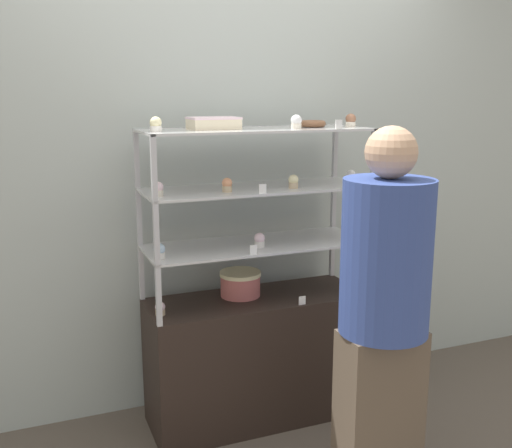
% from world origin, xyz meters
% --- Properties ---
extents(ground_plane, '(20.00, 20.00, 0.00)m').
position_xyz_m(ground_plane, '(0.00, 0.00, 0.00)').
color(ground_plane, brown).
extents(back_wall, '(8.00, 0.05, 2.60)m').
position_xyz_m(back_wall, '(0.00, 0.35, 1.30)').
color(back_wall, '#A8B2AD').
rests_on(back_wall, ground_plane).
extents(display_base, '(1.12, 0.41, 0.67)m').
position_xyz_m(display_base, '(0.00, 0.00, 0.33)').
color(display_base, black).
rests_on(display_base, ground_plane).
extents(display_riser_lower, '(1.12, 0.41, 0.29)m').
position_xyz_m(display_riser_lower, '(0.00, 0.00, 0.93)').
color(display_riser_lower, '#B7B7BC').
rests_on(display_riser_lower, display_base).
extents(display_riser_middle, '(1.12, 0.41, 0.29)m').
position_xyz_m(display_riser_middle, '(0.00, 0.00, 1.22)').
color(display_riser_middle, '#B7B7BC').
rests_on(display_riser_middle, display_riser_lower).
extents(display_riser_upper, '(1.12, 0.41, 0.29)m').
position_xyz_m(display_riser_upper, '(0.00, 0.00, 1.51)').
color(display_riser_upper, '#B7B7BC').
rests_on(display_riser_upper, display_riser_middle).
extents(layer_cake_centerpiece, '(0.21, 0.21, 0.13)m').
position_xyz_m(layer_cake_centerpiece, '(-0.06, 0.06, 0.73)').
color(layer_cake_centerpiece, '#C66660').
rests_on(layer_cake_centerpiece, display_base).
extents(sheet_cake_frosted, '(0.23, 0.17, 0.06)m').
position_xyz_m(sheet_cake_frosted, '(-0.21, 0.03, 1.56)').
color(sheet_cake_frosted, beige).
rests_on(sheet_cake_frosted, display_riser_upper).
extents(cupcake_0, '(0.05, 0.05, 0.06)m').
position_xyz_m(cupcake_0, '(-0.51, -0.06, 0.70)').
color(cupcake_0, '#CCB28C').
rests_on(cupcake_0, display_base).
extents(cupcake_1, '(0.05, 0.05, 0.06)m').
position_xyz_m(cupcake_1, '(0.51, -0.11, 0.70)').
color(cupcake_1, white).
rests_on(cupcake_1, display_base).
extents(price_tag_0, '(0.04, 0.00, 0.04)m').
position_xyz_m(price_tag_0, '(0.17, -0.19, 0.69)').
color(price_tag_0, white).
rests_on(price_tag_0, display_base).
extents(cupcake_2, '(0.05, 0.05, 0.07)m').
position_xyz_m(cupcake_2, '(-0.52, -0.10, 0.99)').
color(cupcake_2, white).
rests_on(cupcake_2, display_riser_lower).
extents(cupcake_3, '(0.05, 0.05, 0.07)m').
position_xyz_m(cupcake_3, '(-0.01, -0.07, 0.99)').
color(cupcake_3, white).
rests_on(cupcake_3, display_riser_lower).
extents(cupcake_4, '(0.05, 0.05, 0.07)m').
position_xyz_m(cupcake_4, '(0.52, -0.08, 0.99)').
color(cupcake_4, '#CCB28C').
rests_on(cupcake_4, display_riser_lower).
extents(price_tag_1, '(0.04, 0.00, 0.04)m').
position_xyz_m(price_tag_1, '(-0.09, -0.19, 0.98)').
color(price_tag_1, white).
rests_on(price_tag_1, display_riser_lower).
extents(cupcake_5, '(0.05, 0.05, 0.07)m').
position_xyz_m(cupcake_5, '(-0.51, -0.09, 1.27)').
color(cupcake_5, beige).
rests_on(cupcake_5, display_riser_middle).
extents(cupcake_6, '(0.05, 0.05, 0.07)m').
position_xyz_m(cupcake_6, '(-0.18, -0.08, 1.27)').
color(cupcake_6, '#CCB28C').
rests_on(cupcake_6, display_riser_middle).
extents(cupcake_7, '(0.05, 0.05, 0.07)m').
position_xyz_m(cupcake_7, '(0.16, -0.10, 1.27)').
color(cupcake_7, '#CCB28C').
rests_on(cupcake_7, display_riser_middle).
extents(cupcake_8, '(0.05, 0.05, 0.07)m').
position_xyz_m(cupcake_8, '(0.51, -0.04, 1.27)').
color(cupcake_8, white).
rests_on(cupcake_8, display_riser_middle).
extents(price_tag_2, '(0.04, 0.00, 0.04)m').
position_xyz_m(price_tag_2, '(-0.04, -0.19, 1.26)').
color(price_tag_2, white).
rests_on(price_tag_2, display_riser_middle).
extents(cupcake_9, '(0.05, 0.05, 0.07)m').
position_xyz_m(cupcake_9, '(-0.50, -0.06, 1.56)').
color(cupcake_9, white).
rests_on(cupcake_9, display_riser_upper).
extents(cupcake_10, '(0.05, 0.05, 0.07)m').
position_xyz_m(cupcake_10, '(0.17, -0.10, 1.56)').
color(cupcake_10, beige).
rests_on(cupcake_10, display_riser_upper).
extents(cupcake_11, '(0.05, 0.05, 0.07)m').
position_xyz_m(cupcake_11, '(0.50, -0.05, 1.56)').
color(cupcake_11, beige).
rests_on(cupcake_11, display_riser_upper).
extents(price_tag_3, '(0.04, 0.00, 0.04)m').
position_xyz_m(price_tag_3, '(0.35, -0.19, 1.55)').
color(price_tag_3, white).
rests_on(price_tag_3, display_riser_upper).
extents(donut_glazed, '(0.14, 0.14, 0.03)m').
position_xyz_m(donut_glazed, '(0.32, 0.02, 1.55)').
color(donut_glazed, brown).
rests_on(donut_glazed, display_riser_upper).
extents(customer_figure, '(0.37, 0.37, 1.58)m').
position_xyz_m(customer_figure, '(0.26, -0.75, 0.84)').
color(customer_figure, brown).
rests_on(customer_figure, ground_plane).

